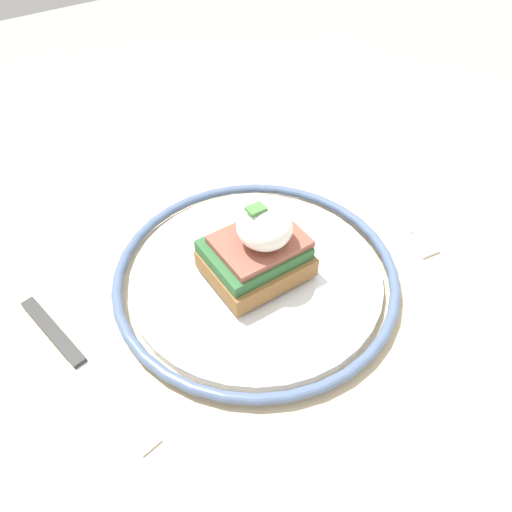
{
  "coord_description": "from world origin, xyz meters",
  "views": [
    {
      "loc": [
        0.17,
        0.29,
        1.12
      ],
      "look_at": [
        -0.01,
        0.02,
        0.78
      ],
      "focal_mm": 35.0,
      "sensor_mm": 36.0,
      "label": 1
    }
  ],
  "objects_px": {
    "plate": "(256,275)",
    "knife": "(73,356)",
    "fork": "(393,217)",
    "sandwich": "(258,249)"
  },
  "relations": [
    {
      "from": "plate",
      "to": "fork",
      "type": "bearing_deg",
      "value": 177.23
    },
    {
      "from": "sandwich",
      "to": "knife",
      "type": "bearing_deg",
      "value": -4.91
    },
    {
      "from": "plate",
      "to": "sandwich",
      "type": "relative_size",
      "value": 3.03
    },
    {
      "from": "sandwich",
      "to": "knife",
      "type": "xyz_separation_m",
      "value": [
        0.18,
        -0.02,
        -0.04
      ]
    },
    {
      "from": "fork",
      "to": "knife",
      "type": "relative_size",
      "value": 0.77
    },
    {
      "from": "sandwich",
      "to": "fork",
      "type": "relative_size",
      "value": 0.61
    },
    {
      "from": "plate",
      "to": "knife",
      "type": "relative_size",
      "value": 1.42
    },
    {
      "from": "plate",
      "to": "knife",
      "type": "xyz_separation_m",
      "value": [
        0.18,
        -0.01,
        -0.01
      ]
    },
    {
      "from": "plate",
      "to": "knife",
      "type": "distance_m",
      "value": 0.18
    },
    {
      "from": "sandwich",
      "to": "knife",
      "type": "relative_size",
      "value": 0.47
    }
  ]
}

